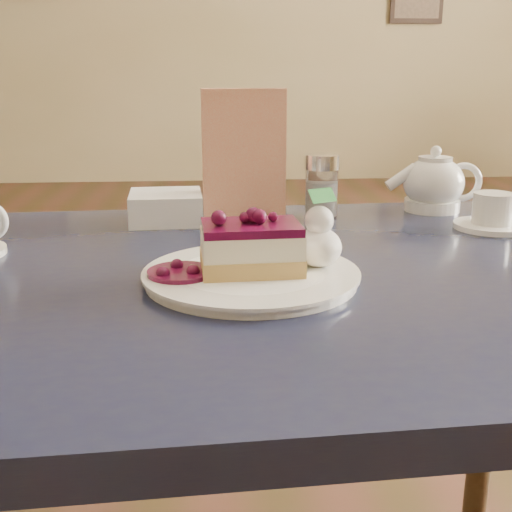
{
  "coord_description": "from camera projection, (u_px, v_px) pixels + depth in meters",
  "views": [
    {
      "loc": [
        -0.01,
        -0.69,
        0.93
      ],
      "look_at": [
        0.04,
        -0.07,
        0.75
      ],
      "focal_mm": 45.0,
      "sensor_mm": 36.0,
      "label": 1
    }
  ],
  "objects": [
    {
      "name": "main_table",
      "position": [
        247.0,
        326.0,
        0.79
      ],
      "size": [
        1.15,
        0.8,
        0.7
      ],
      "rotation": [
        0.0,
        0.0,
        0.05
      ],
      "color": "black",
      "rests_on": "ground"
    },
    {
      "name": "dessert_plate",
      "position": [
        251.0,
        276.0,
        0.73
      ],
      "size": [
        0.24,
        0.24,
        0.01
      ],
      "primitive_type": "cylinder",
      "color": "white",
      "rests_on": "main_table"
    },
    {
      "name": "cheesecake_slice",
      "position": [
        251.0,
        248.0,
        0.72
      ],
      "size": [
        0.12,
        0.08,
        0.06
      ],
      "rotation": [
        0.0,
        0.0,
        0.05
      ],
      "color": "#ECB971",
      "rests_on": "dessert_plate"
    },
    {
      "name": "whipped_cream",
      "position": [
        318.0,
        247.0,
        0.74
      ],
      "size": [
        0.05,
        0.05,
        0.05
      ],
      "color": "white",
      "rests_on": "dessert_plate"
    },
    {
      "name": "berry_sauce",
      "position": [
        181.0,
        273.0,
        0.71
      ],
      "size": [
        0.07,
        0.07,
        0.01
      ],
      "primitive_type": "cylinder",
      "color": "#380722",
      "rests_on": "dessert_plate"
    },
    {
      "name": "tea_set",
      "position": [
        444.0,
        190.0,
        1.06
      ],
      "size": [
        0.2,
        0.24,
        0.1
      ],
      "color": "white",
      "rests_on": "main_table"
    },
    {
      "name": "menu_card",
      "position": [
        244.0,
        155.0,
        1.01
      ],
      "size": [
        0.13,
        0.03,
        0.2
      ],
      "primitive_type": "cube",
      "rotation": [
        0.0,
        0.0,
        0.05
      ],
      "color": "beige",
      "rests_on": "main_table"
    },
    {
      "name": "sugar_shaker",
      "position": [
        322.0,
        185.0,
        1.04
      ],
      "size": [
        0.06,
        0.06,
        0.1
      ],
      "color": "white",
      "rests_on": "main_table"
    },
    {
      "name": "napkin_stack",
      "position": [
        166.0,
        207.0,
        1.01
      ],
      "size": [
        0.12,
        0.12,
        0.05
      ],
      "primitive_type": "cube",
      "rotation": [
        0.0,
        0.0,
        0.05
      ],
      "color": "white",
      "rests_on": "main_table"
    }
  ]
}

